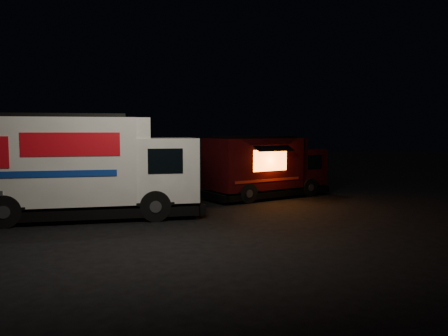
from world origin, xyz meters
TOP-DOWN VIEW (x-y plane):
  - ground at (0.00, 0.00)m, footprint 80.00×80.00m
  - white_truck at (-4.41, 1.06)m, footprint 7.68×2.93m
  - red_truck at (2.94, 3.84)m, footprint 6.14×3.86m

SIDE VIEW (x-z plane):
  - ground at x=0.00m, z-range 0.00..0.00m
  - red_truck at x=2.94m, z-range 0.00..2.68m
  - white_truck at x=-4.41m, z-range 0.00..3.43m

